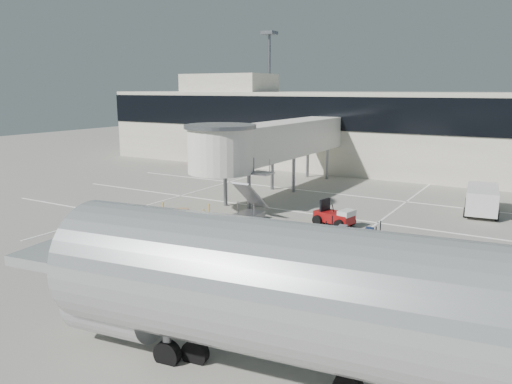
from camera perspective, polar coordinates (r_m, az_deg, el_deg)
ground at (r=27.27m, az=-4.23°, el=-6.13°), size 140.00×140.00×0.00m
lane_markings at (r=35.32m, az=3.57°, el=-1.95°), size 40.00×30.00×0.02m
terminal at (r=53.58m, az=14.15°, el=6.84°), size 64.00×12.11×15.20m
jet_bridge at (r=38.68m, az=1.27°, el=5.70°), size 5.70×20.40×6.03m
baggage_tug at (r=31.26m, az=9.02°, el=-2.80°), size 2.63×1.97×1.60m
suitcase_cart at (r=27.72m, az=11.09°, el=-4.95°), size 3.51×1.71×1.35m
box_cart_near at (r=25.60m, az=-4.35°, el=-5.96°), size 3.82×2.53×1.48m
box_cart_far at (r=30.50m, az=-8.31°, el=-3.14°), size 3.76×2.57×1.47m
ground_worker at (r=26.87m, az=-2.14°, el=-4.61°), size 0.68×0.58×1.58m
minivan at (r=37.22m, az=24.43°, el=-0.59°), size 2.54×4.96×1.81m
belt_loader at (r=56.66m, az=-5.54°, el=3.98°), size 4.42×3.06×2.00m
aircraft at (r=13.70m, az=10.83°, el=-12.35°), size 19.70×5.86×4.94m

